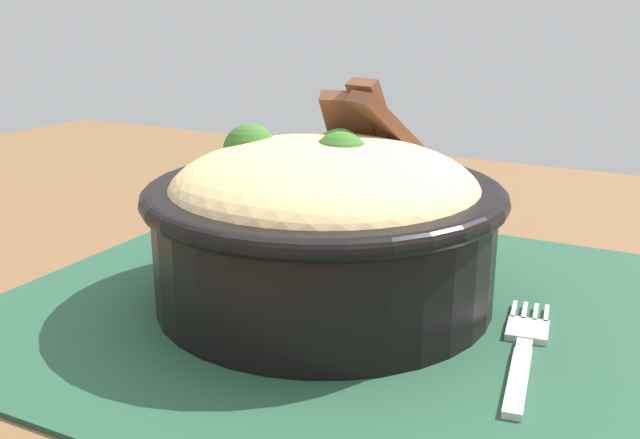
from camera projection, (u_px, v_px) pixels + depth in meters
name	position (u px, v px, depth m)	size (l,w,h in m)	color
table	(331.00, 394.00, 0.47)	(1.30, 0.88, 0.77)	brown
placemat	(364.00, 311.00, 0.43)	(0.42, 0.35, 0.00)	#1E422D
bowl	(320.00, 217.00, 0.43)	(0.24, 0.24, 0.13)	black
fork	(524.00, 347.00, 0.38)	(0.03, 0.13, 0.00)	#B2B2B2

